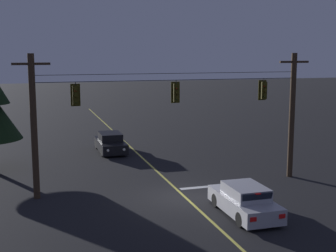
% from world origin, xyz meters
% --- Properties ---
extents(ground_plane, '(180.00, 180.00, 0.00)m').
position_xyz_m(ground_plane, '(0.00, 0.00, 0.00)').
color(ground_plane, black).
extents(lane_centre_stripe, '(0.14, 60.00, 0.01)m').
position_xyz_m(lane_centre_stripe, '(0.00, 8.03, 0.00)').
color(lane_centre_stripe, '#D1C64C').
rests_on(lane_centre_stripe, ground).
extents(stop_bar_paint, '(3.40, 0.36, 0.01)m').
position_xyz_m(stop_bar_paint, '(1.90, 1.43, 0.00)').
color(stop_bar_paint, silver).
rests_on(stop_bar_paint, ground).
extents(signal_span_assembly, '(16.06, 0.32, 7.15)m').
position_xyz_m(signal_span_assembly, '(-0.00, 2.03, 3.72)').
color(signal_span_assembly, '#38281C').
rests_on(signal_span_assembly, ground).
extents(traffic_light_leftmost, '(0.48, 0.41, 1.22)m').
position_xyz_m(traffic_light_leftmost, '(-5.07, 2.01, 5.10)').
color(traffic_light_leftmost, black).
extents(traffic_light_left_inner, '(0.48, 0.41, 1.22)m').
position_xyz_m(traffic_light_left_inner, '(0.15, 2.01, 5.10)').
color(traffic_light_left_inner, black).
extents(traffic_light_centre, '(0.48, 0.41, 1.22)m').
position_xyz_m(traffic_light_centre, '(5.26, 2.01, 5.10)').
color(traffic_light_centre, black).
extents(car_waiting_near_lane, '(1.80, 4.33, 1.39)m').
position_xyz_m(car_waiting_near_lane, '(1.72, -3.14, 0.65)').
color(car_waiting_near_lane, '#A5A5AD').
rests_on(car_waiting_near_lane, ground).
extents(car_oncoming_lead, '(1.80, 4.42, 1.39)m').
position_xyz_m(car_oncoming_lead, '(-1.75, 11.76, 0.65)').
color(car_oncoming_lead, black).
rests_on(car_oncoming_lead, ground).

